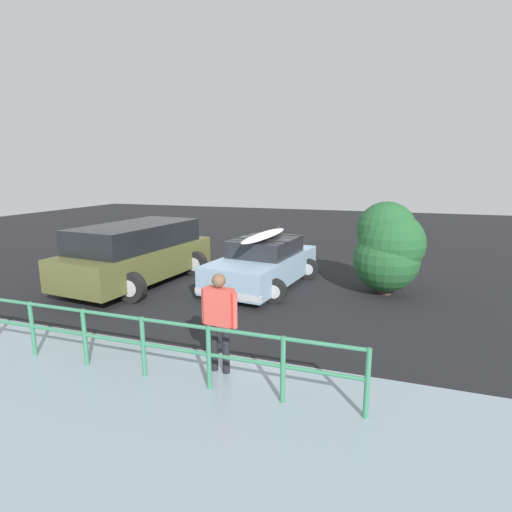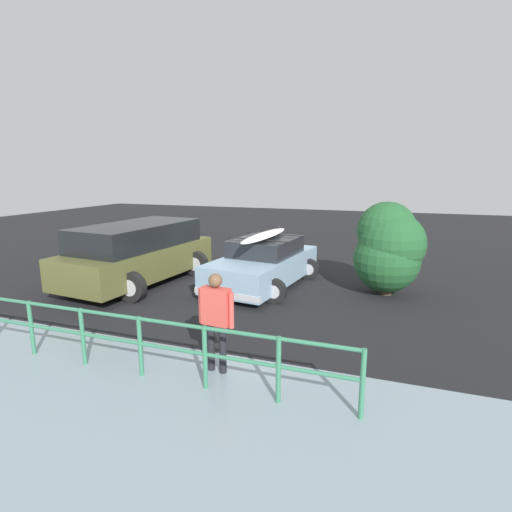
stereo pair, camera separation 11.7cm
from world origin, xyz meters
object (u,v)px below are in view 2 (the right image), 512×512
(sedan_car, at_px, (264,263))
(person_bystander, at_px, (216,314))
(suv_car, at_px, (138,252))
(bush_near_left, at_px, (390,246))

(sedan_car, distance_m, person_bystander, 4.93)
(sedan_car, height_order, person_bystander, same)
(suv_car, xyz_separation_m, person_bystander, (-4.22, 3.92, 0.08))
(suv_car, distance_m, person_bystander, 5.76)
(person_bystander, bearing_deg, suv_car, -42.90)
(suv_car, height_order, bush_near_left, bush_near_left)
(sedan_car, xyz_separation_m, bush_near_left, (-3.22, -0.36, 0.61))
(person_bystander, xyz_separation_m, bush_near_left, (-2.38, -5.21, 0.28))
(sedan_car, xyz_separation_m, suv_car, (3.37, 0.93, 0.25))
(suv_car, distance_m, bush_near_left, 6.73)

